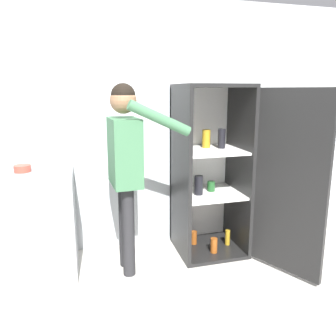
% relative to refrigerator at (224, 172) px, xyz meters
% --- Properties ---
extents(ground_plane, '(12.00, 12.00, 0.00)m').
position_rel_refrigerator_xyz_m(ground_plane, '(-0.48, -0.53, -0.84)').
color(ground_plane, beige).
extents(wall_back, '(7.00, 0.06, 2.55)m').
position_rel_refrigerator_xyz_m(wall_back, '(-0.48, 0.45, 0.43)').
color(wall_back, silver).
rests_on(wall_back, ground_plane).
extents(refrigerator, '(1.00, 1.22, 1.70)m').
position_rel_refrigerator_xyz_m(refrigerator, '(0.00, 0.00, 0.00)').
color(refrigerator, black).
rests_on(refrigerator, ground_plane).
extents(person, '(0.66, 0.56, 1.70)m').
position_rel_refrigerator_xyz_m(person, '(-0.98, -0.09, 0.24)').
color(person, '#262628').
rests_on(person, ground_plane).
extents(counter, '(0.64, 0.63, 0.93)m').
position_rel_refrigerator_xyz_m(counter, '(-1.76, 0.09, -0.38)').
color(counter, gray).
rests_on(counter, ground_plane).
extents(bowl, '(0.14, 0.14, 0.06)m').
position_rel_refrigerator_xyz_m(bowl, '(-1.87, 0.20, 0.11)').
color(bowl, '#B24738').
rests_on(bowl, counter).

